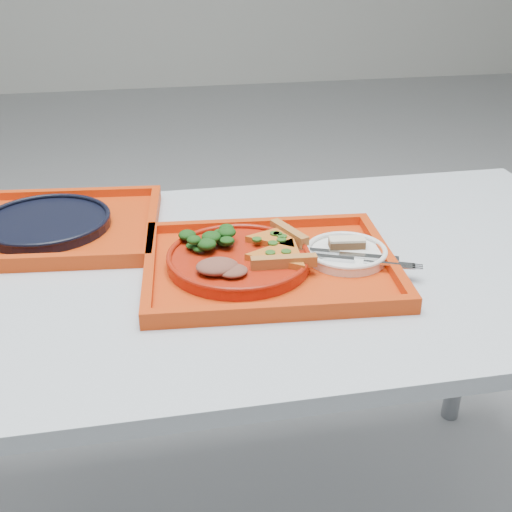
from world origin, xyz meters
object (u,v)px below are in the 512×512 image
dinner_plate (239,261)px  dessert_bar (347,243)px  tray_far (47,230)px  tray_main (269,268)px  navy_plate (46,224)px

dinner_plate → dessert_bar: (0.21, 0.01, 0.01)m
tray_far → dessert_bar: (0.57, -0.23, 0.03)m
dinner_plate → dessert_bar: 0.21m
tray_main → navy_plate: navy_plate is taller
dinner_plate → dessert_bar: dessert_bar is taller
tray_main → dinner_plate: dinner_plate is taller
tray_main → tray_far: same height
tray_far → tray_main: bearing=-25.1°
tray_far → dessert_bar: 0.61m
tray_far → dinner_plate: bearing=-27.7°
tray_main → dessert_bar: bearing=11.3°
tray_far → dessert_bar: bearing=-16.4°
tray_far → dinner_plate: dinner_plate is taller
tray_main → tray_far: 0.48m
tray_main → tray_far: size_ratio=1.00×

